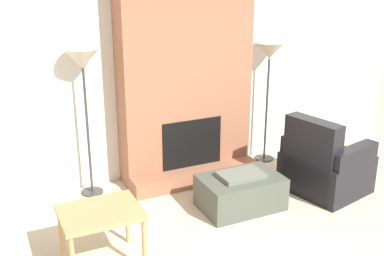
# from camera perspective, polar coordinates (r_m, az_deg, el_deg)

# --- Properties ---
(wall_back) EXTENTS (6.88, 0.06, 2.60)m
(wall_back) POSITION_cam_1_polar(r_m,az_deg,el_deg) (6.06, -1.68, 6.65)
(wall_back) COLOR silver
(wall_back) RESTS_ON ground_plane
(fireplace) EXTENTS (1.65, 0.65, 2.60)m
(fireplace) POSITION_cam_1_polar(r_m,az_deg,el_deg) (5.86, -0.74, 5.61)
(fireplace) COLOR #935B42
(fireplace) RESTS_ON ground_plane
(ottoman) EXTENTS (0.89, 0.59, 0.42)m
(ottoman) POSITION_cam_1_polar(r_m,az_deg,el_deg) (5.42, 5.77, -7.50)
(ottoman) COLOR #474C42
(ottoman) RESTS_ON ground_plane
(armchair) EXTENTS (0.98, 1.01, 0.95)m
(armchair) POSITION_cam_1_polar(r_m,az_deg,el_deg) (5.91, 15.26, -4.53)
(armchair) COLOR black
(armchair) RESTS_ON ground_plane
(side_table) EXTENTS (0.71, 0.57, 0.55)m
(side_table) POSITION_cam_1_polar(r_m,az_deg,el_deg) (4.40, -10.78, -10.40)
(side_table) COLOR tan
(side_table) RESTS_ON ground_plane
(floor_lamp_left) EXTENTS (0.38, 0.38, 1.72)m
(floor_lamp_left) POSITION_cam_1_polar(r_m,az_deg,el_deg) (5.41, -12.81, 7.08)
(floor_lamp_left) COLOR #333333
(floor_lamp_left) RESTS_ON ground_plane
(floor_lamp_right) EXTENTS (0.38, 0.38, 1.62)m
(floor_lamp_right) POSITION_cam_1_polar(r_m,az_deg,el_deg) (6.39, 9.16, 8.29)
(floor_lamp_right) COLOR #333333
(floor_lamp_right) RESTS_ON ground_plane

